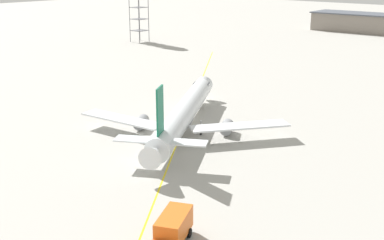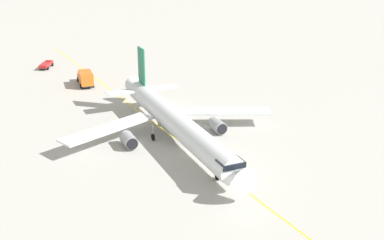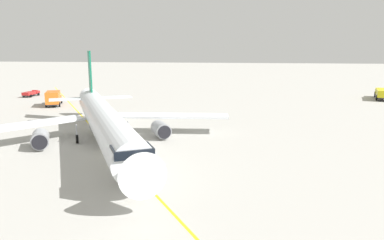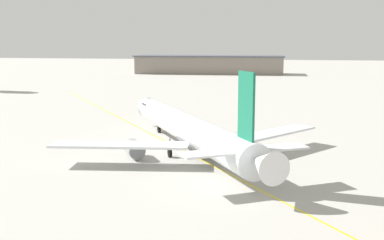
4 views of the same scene
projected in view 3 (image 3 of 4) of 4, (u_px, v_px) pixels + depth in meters
The scene contains 6 objects.
ground_plane at pixel (104, 155), 40.13m from camera, with size 600.00×600.00×0.00m, color #ADAAA3.
airliner_main at pixel (103, 121), 44.81m from camera, with size 39.36×31.52×11.51m.
catering_truck_truck at pixel (53, 98), 75.73m from camera, with size 8.30×5.69×3.10m.
fire_tender_truck at pixel (383, 93), 85.75m from camera, with size 11.07×5.39×2.50m.
ops_pickup_truck at pixel (31, 93), 91.03m from camera, with size 5.75×2.45×1.41m.
taxiway_centreline at pixel (111, 147), 43.45m from camera, with size 129.85×89.82×0.01m.
Camera 3 is at (-36.49, -16.06, 11.60)m, focal length 33.52 mm.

